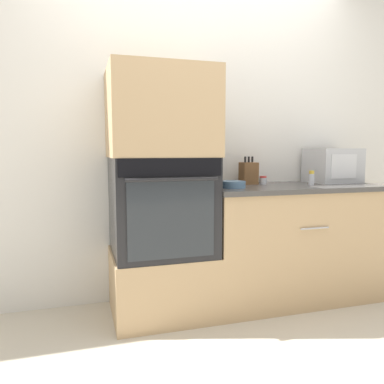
# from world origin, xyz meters

# --- Properties ---
(ground_plane) EXTENTS (12.00, 12.00, 0.00)m
(ground_plane) POSITION_xyz_m (0.00, 0.00, 0.00)
(ground_plane) COLOR beige
(wall_back) EXTENTS (8.00, 0.05, 2.50)m
(wall_back) POSITION_xyz_m (0.00, 0.63, 1.25)
(wall_back) COLOR silver
(wall_back) RESTS_ON ground_plane
(oven_cabinet_base) EXTENTS (0.69, 0.60, 0.44)m
(oven_cabinet_base) POSITION_xyz_m (-0.34, 0.30, 0.22)
(oven_cabinet_base) COLOR tan
(oven_cabinet_base) RESTS_ON ground_plane
(wall_oven) EXTENTS (0.66, 0.64, 0.66)m
(wall_oven) POSITION_xyz_m (-0.34, 0.30, 0.77)
(wall_oven) COLOR black
(wall_oven) RESTS_ON oven_cabinet_base
(oven_cabinet_upper) EXTENTS (0.69, 0.60, 0.58)m
(oven_cabinet_upper) POSITION_xyz_m (-0.34, 0.30, 1.38)
(oven_cabinet_upper) COLOR tan
(oven_cabinet_upper) RESTS_ON wall_oven
(counter_unit) EXTENTS (1.35, 0.63, 0.88)m
(counter_unit) POSITION_xyz_m (0.66, 0.30, 0.44)
(counter_unit) COLOR tan
(counter_unit) RESTS_ON ground_plane
(microwave) EXTENTS (0.37, 0.34, 0.28)m
(microwave) POSITION_xyz_m (1.11, 0.41, 1.02)
(microwave) COLOR #B2B5BA
(microwave) RESTS_ON counter_unit
(knife_block) EXTENTS (0.12, 0.11, 0.21)m
(knife_block) POSITION_xyz_m (0.38, 0.46, 0.97)
(knife_block) COLOR brown
(knife_block) RESTS_ON counter_unit
(bowl) EXTENTS (0.17, 0.17, 0.05)m
(bowl) POSITION_xyz_m (0.15, 0.22, 0.90)
(bowl) COLOR #517599
(bowl) RESTS_ON counter_unit
(condiment_jar_near) EXTENTS (0.04, 0.04, 0.11)m
(condiment_jar_near) POSITION_xyz_m (0.79, 0.24, 0.93)
(condiment_jar_near) COLOR silver
(condiment_jar_near) RESTS_ON counter_unit
(condiment_jar_mid) EXTENTS (0.06, 0.06, 0.06)m
(condiment_jar_mid) POSITION_xyz_m (0.49, 0.44, 0.91)
(condiment_jar_mid) COLOR silver
(condiment_jar_mid) RESTS_ON counter_unit
(condiment_jar_far) EXTENTS (0.04, 0.04, 0.11)m
(condiment_jar_far) POSITION_xyz_m (0.48, 0.55, 0.94)
(condiment_jar_far) COLOR silver
(condiment_jar_far) RESTS_ON counter_unit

